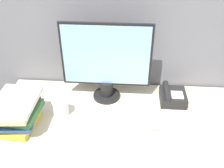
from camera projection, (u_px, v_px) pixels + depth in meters
The scene contains 8 objects.
cubicle_panel_rear at pixel (123, 83), 1.91m from camera, with size 1.92×0.04×1.49m.
desk at pixel (119, 164), 1.76m from camera, with size 1.52×0.80×0.76m.
monitor at pixel (106, 63), 1.60m from camera, with size 0.55×0.18×0.51m.
keyboard at pixel (106, 128), 1.48m from camera, with size 0.36×0.15×0.02m.
mouse at pixel (152, 128), 1.48m from camera, with size 0.07×0.04×0.03m.
coffee_cup at pixel (61, 108), 1.57m from camera, with size 0.10×0.10×0.10m.
book_stack at pixel (17, 112), 1.46m from camera, with size 0.24×0.31×0.19m.
desk_telephone at pixel (172, 96), 1.68m from camera, with size 0.16×0.18×0.10m.
Camera 1 is at (0.04, -0.76, 1.81)m, focal length 42.00 mm.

